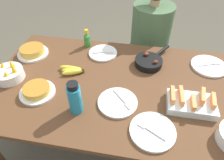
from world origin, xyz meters
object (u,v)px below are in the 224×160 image
object	(u,v)px
melon_tray	(191,103)
skillet	(149,62)
empty_plate_far_right	(103,53)
hot_sauce_bottle	(87,39)
frittata_plate_side	(32,51)
water_bottle	(75,98)
empty_plate_far_left	(118,102)
frittata_plate_center	(37,91)
fruit_bowl_mango	(9,74)
person_figure	(148,53)
empty_plate_mid_edge	(209,66)
empty_plate_near_front	(152,131)
banana_bunch	(73,70)

from	to	relation	value
melon_tray	skillet	world-z (taller)	melon_tray
empty_plate_far_right	hot_sauce_bottle	distance (m)	0.18
frittata_plate_side	water_bottle	bearing A→B (deg)	-43.08
skillet	empty_plate_far_left	size ratio (longest dim) A/B	1.37
melon_tray	water_bottle	distance (m)	0.68
frittata_plate_side	hot_sauce_bottle	world-z (taller)	hot_sauce_bottle
melon_tray	hot_sauce_bottle	world-z (taller)	hot_sauce_bottle
empty_plate_far_right	frittata_plate_center	bearing A→B (deg)	-123.06
fruit_bowl_mango	hot_sauce_bottle	world-z (taller)	hot_sauce_bottle
hot_sauce_bottle	person_figure	world-z (taller)	person_figure
melon_tray	empty_plate_far_left	xyz separation A→B (m)	(-0.43, -0.05, -0.03)
frittata_plate_center	empty_plate_far_left	distance (m)	0.52
empty_plate_mid_edge	fruit_bowl_mango	world-z (taller)	fruit_bowl_mango
melon_tray	water_bottle	xyz separation A→B (m)	(-0.66, -0.14, 0.07)
empty_plate_far_left	fruit_bowl_mango	size ratio (longest dim) A/B	1.23
empty_plate_mid_edge	fruit_bowl_mango	size ratio (longest dim) A/B	1.31
water_bottle	person_figure	distance (m)	1.13
empty_plate_far_left	water_bottle	xyz separation A→B (m)	(-0.23, -0.09, 0.09)
empty_plate_far_left	skillet	bearing A→B (deg)	67.69
empty_plate_mid_edge	skillet	bearing A→B (deg)	-173.48
empty_plate_mid_edge	melon_tray	bearing A→B (deg)	-113.26
frittata_plate_side	hot_sauce_bottle	bearing A→B (deg)	25.69
frittata_plate_side	empty_plate_near_front	xyz separation A→B (m)	(0.96, -0.55, -0.02)
melon_tray	empty_plate_near_front	bearing A→B (deg)	-134.90
water_bottle	melon_tray	bearing A→B (deg)	12.21
frittata_plate_center	hot_sauce_bottle	size ratio (longest dim) A/B	1.48
skillet	frittata_plate_side	distance (m)	0.91
skillet	frittata_plate_center	world-z (taller)	skillet
empty_plate_mid_edge	person_figure	world-z (taller)	person_figure
frittata_plate_center	empty_plate_near_front	size ratio (longest dim) A/B	0.90
empty_plate_near_front	water_bottle	size ratio (longest dim) A/B	1.15
empty_plate_far_left	empty_plate_mid_edge	size ratio (longest dim) A/B	0.94
skillet	person_figure	bearing A→B (deg)	33.08
melon_tray	frittata_plate_center	bearing A→B (deg)	-176.56
melon_tray	empty_plate_far_right	bearing A→B (deg)	145.00
empty_plate_far_right	water_bottle	world-z (taller)	water_bottle
skillet	empty_plate_far_right	size ratio (longest dim) A/B	1.48
water_bottle	frittata_plate_center	bearing A→B (deg)	163.43
skillet	empty_plate_near_front	world-z (taller)	skillet
skillet	fruit_bowl_mango	size ratio (longest dim) A/B	1.69
skillet	frittata_plate_center	xyz separation A→B (m)	(-0.69, -0.42, -0.00)
hot_sauce_bottle	banana_bunch	bearing A→B (deg)	-92.44
empty_plate_mid_edge	empty_plate_far_left	bearing A→B (deg)	-142.62
hot_sauce_bottle	person_figure	xyz separation A→B (m)	(0.51, 0.33, -0.30)
banana_bunch	empty_plate_far_left	world-z (taller)	banana_bunch
empty_plate_near_front	empty_plate_mid_edge	world-z (taller)	same
frittata_plate_side	empty_plate_far_left	distance (m)	0.84
skillet	water_bottle	bearing A→B (deg)	174.67
banana_bunch	person_figure	xyz separation A→B (m)	(0.53, 0.67, -0.26)
empty_plate_far_right	empty_plate_mid_edge	world-z (taller)	same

